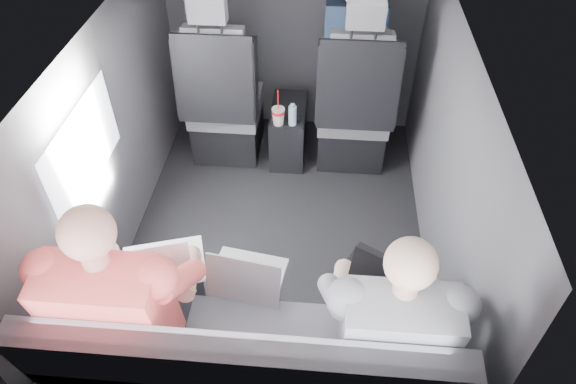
# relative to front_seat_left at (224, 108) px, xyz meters

# --- Properties ---
(floor) EXTENTS (2.60, 2.60, 0.00)m
(floor) POSITION_rel_front_seat_left_xyz_m (0.45, -0.84, -0.40)
(floor) COLOR black
(floor) RESTS_ON ground
(ceiling) EXTENTS (2.60, 2.60, 0.00)m
(ceiling) POSITION_rel_front_seat_left_xyz_m (0.45, -0.84, 0.95)
(ceiling) COLOR #B2B2AD
(ceiling) RESTS_ON panel_back
(panel_left) EXTENTS (0.02, 2.60, 1.35)m
(panel_left) POSITION_rel_front_seat_left_xyz_m (-0.45, -0.84, 0.27)
(panel_left) COLOR #56565B
(panel_left) RESTS_ON floor
(panel_right) EXTENTS (0.02, 2.60, 1.35)m
(panel_right) POSITION_rel_front_seat_left_xyz_m (1.35, -0.84, 0.27)
(panel_right) COLOR #56565B
(panel_right) RESTS_ON floor
(panel_front) EXTENTS (1.80, 0.02, 1.35)m
(panel_front) POSITION_rel_front_seat_left_xyz_m (0.45, 0.46, 0.27)
(panel_front) COLOR #56565B
(panel_front) RESTS_ON floor
(side_window) EXTENTS (0.02, 0.75, 0.42)m
(side_window) POSITION_rel_front_seat_left_xyz_m (-0.43, -1.14, 0.50)
(side_window) COLOR white
(side_window) RESTS_ON panel_left
(seatbelt) EXTENTS (0.35, 0.11, 0.59)m
(seatbelt) POSITION_rel_front_seat_left_xyz_m (0.90, -0.17, 0.40)
(seatbelt) COLOR black
(seatbelt) RESTS_ON front_seat_right
(front_seat_left) EXTENTS (0.52, 0.58, 1.26)m
(front_seat_left) POSITION_rel_front_seat_left_xyz_m (0.00, 0.00, 0.00)
(front_seat_left) COLOR black
(front_seat_left) RESTS_ON floor
(front_seat_right) EXTENTS (0.52, 0.58, 1.26)m
(front_seat_right) POSITION_rel_front_seat_left_xyz_m (0.90, 0.00, 0.00)
(front_seat_right) COLOR black
(front_seat_right) RESTS_ON floor
(center_console) EXTENTS (0.24, 0.48, 0.41)m
(center_console) POSITION_rel_front_seat_left_xyz_m (0.45, 0.04, -0.20)
(center_console) COLOR black
(center_console) RESTS_ON floor
(rear_bench) EXTENTS (1.60, 0.57, 0.92)m
(rear_bench) POSITION_rel_front_seat_left_xyz_m (0.45, -1.90, -0.09)
(rear_bench) COLOR slate
(rear_bench) RESTS_ON floor
(soda_cup) EXTENTS (0.09, 0.09, 0.27)m
(soda_cup) POSITION_rel_front_seat_left_xyz_m (0.40, -0.16, 0.07)
(soda_cup) COLOR white
(soda_cup) RESTS_ON center_console
(water_bottle) EXTENTS (0.05, 0.05, 0.16)m
(water_bottle) POSITION_rel_front_seat_left_xyz_m (0.49, -0.15, 0.07)
(water_bottle) COLOR #A3C6DD
(water_bottle) RESTS_ON center_console
(laptop_white) EXTENTS (0.42, 0.43, 0.27)m
(laptop_white) POSITION_rel_front_seat_left_xyz_m (0.01, -1.61, 0.24)
(laptop_white) COLOR white
(laptop_white) RESTS_ON passenger_rear_left
(laptop_silver) EXTENTS (0.35, 0.33, 0.23)m
(laptop_silver) POSITION_rel_front_seat_left_xyz_m (0.40, -1.61, 0.23)
(laptop_silver) COLOR #A9A9AD
(laptop_silver) RESTS_ON rear_bench
(laptop_black) EXTENTS (0.41, 0.44, 0.24)m
(laptop_black) POSITION_rel_front_seat_left_xyz_m (0.99, -1.58, 0.23)
(laptop_black) COLOR black
(laptop_black) RESTS_ON passenger_rear_right
(passenger_rear_left) EXTENTS (0.54, 0.65, 1.28)m
(passenger_rear_left) POSITION_rel_front_seat_left_xyz_m (-0.05, -1.81, 0.25)
(passenger_rear_left) COLOR #2E2D31
(passenger_rear_left) RESTS_ON rear_bench
(passenger_rear_right) EXTENTS (0.50, 0.62, 1.22)m
(passenger_rear_right) POSITION_rel_front_seat_left_xyz_m (1.00, -1.81, 0.23)
(passenger_rear_right) COLOR navy
(passenger_rear_right) RESTS_ON rear_bench
(passenger_front_right) EXTENTS (0.40, 0.40, 0.82)m
(passenger_front_right) POSITION_rel_front_seat_left_xyz_m (0.87, 0.26, 0.35)
(passenger_front_right) COLOR navy
(passenger_front_right) RESTS_ON front_seat_right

